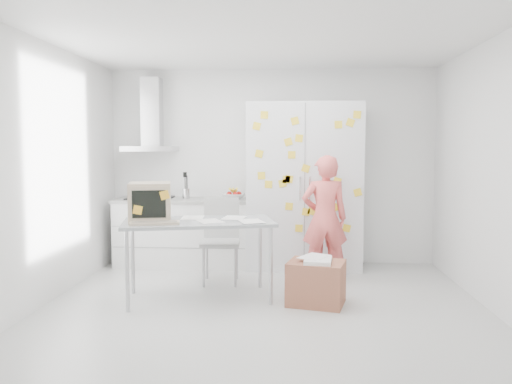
# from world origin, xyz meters

# --- Properties ---
(floor) EXTENTS (4.50, 4.00, 0.02)m
(floor) POSITION_xyz_m (0.00, 0.00, -0.01)
(floor) COLOR silver
(floor) RESTS_ON ground
(walls) EXTENTS (4.52, 4.01, 2.70)m
(walls) POSITION_xyz_m (0.00, 0.72, 1.35)
(walls) COLOR white
(walls) RESTS_ON ground
(ceiling) EXTENTS (4.50, 4.00, 0.02)m
(ceiling) POSITION_xyz_m (0.00, 0.00, 2.70)
(ceiling) COLOR white
(ceiling) RESTS_ON walls
(counter_run) EXTENTS (1.84, 0.63, 1.28)m
(counter_run) POSITION_xyz_m (-1.20, 1.70, 0.47)
(counter_run) COLOR white
(counter_run) RESTS_ON ground
(range_hood) EXTENTS (0.70, 0.48, 1.01)m
(range_hood) POSITION_xyz_m (-1.65, 1.84, 1.96)
(range_hood) COLOR silver
(range_hood) RESTS_ON walls
(tall_cabinet) EXTENTS (1.50, 0.68, 2.20)m
(tall_cabinet) POSITION_xyz_m (0.45, 1.67, 1.10)
(tall_cabinet) COLOR silver
(tall_cabinet) RESTS_ON ground
(person) EXTENTS (0.59, 0.42, 1.53)m
(person) POSITION_xyz_m (0.68, 1.01, 0.76)
(person) COLOR #FC6662
(person) RESTS_ON ground
(desk) EXTENTS (1.70, 1.11, 1.25)m
(desk) POSITION_xyz_m (-1.02, 0.15, 0.95)
(desk) COLOR #9EA4A8
(desk) RESTS_ON ground
(chair) EXTENTS (0.48, 0.48, 1.00)m
(chair) POSITION_xyz_m (-0.56, 0.90, 0.57)
(chair) COLOR #A9A9A7
(chair) RESTS_ON ground
(cardboard_box) EXTENTS (0.65, 0.57, 0.49)m
(cardboard_box) POSITION_xyz_m (0.54, 0.07, 0.23)
(cardboard_box) COLOR #A66348
(cardboard_box) RESTS_ON ground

